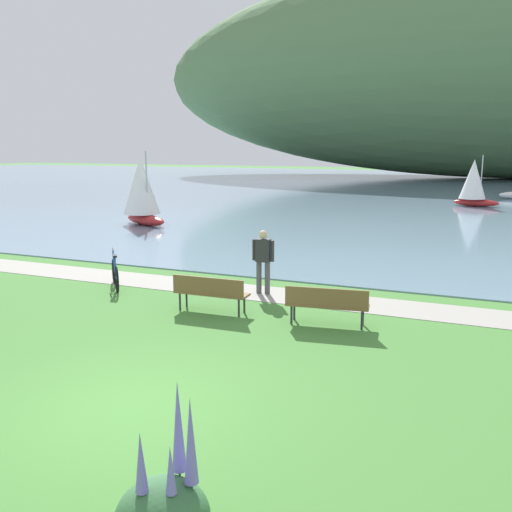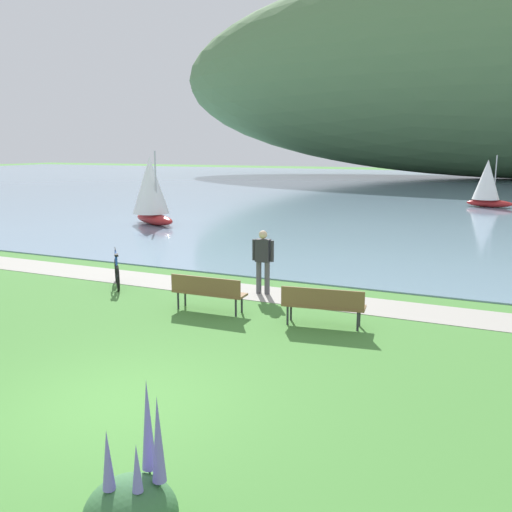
% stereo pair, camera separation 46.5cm
% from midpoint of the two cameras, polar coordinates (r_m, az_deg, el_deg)
% --- Properties ---
extents(ground_plane, '(200.00, 200.00, 0.00)m').
position_cam_midpoint_polar(ground_plane, '(8.90, -14.38, -14.82)').
color(ground_plane, '#478438').
extents(bay_water, '(180.00, 80.00, 0.04)m').
position_cam_midpoint_polar(bay_water, '(55.08, 17.57, 6.67)').
color(bay_water, '#7A99B2').
rests_on(bay_water, ground).
extents(shoreline_path, '(60.00, 1.50, 0.01)m').
position_cam_midpoint_polar(shoreline_path, '(14.59, 1.99, -4.10)').
color(shoreline_path, '#A39E93').
rests_on(shoreline_path, ground).
extents(park_bench_near_camera, '(1.85, 0.73, 0.88)m').
position_cam_midpoint_polar(park_bench_near_camera, '(12.14, 6.23, -4.80)').
color(park_bench_near_camera, brown).
rests_on(park_bench_near_camera, ground).
extents(park_bench_further_along, '(1.81, 0.53, 0.88)m').
position_cam_midpoint_polar(park_bench_further_along, '(13.10, -5.75, -3.59)').
color(park_bench_further_along, brown).
rests_on(park_bench_further_along, ground).
extents(bicycle_leaning_near_bench, '(1.21, 1.37, 1.01)m').
position_cam_midpoint_polar(bicycle_leaning_near_bench, '(15.84, -15.11, -1.80)').
color(bicycle_leaning_near_bench, black).
rests_on(bicycle_leaning_near_bench, ground).
extents(person_at_shoreline, '(0.61, 0.23, 1.71)m').
position_cam_midpoint_polar(person_at_shoreline, '(14.55, -0.17, -0.21)').
color(person_at_shoreline, '#4C4C51').
rests_on(person_at_shoreline, ground).
extents(echium_bush_beside_closest, '(0.92, 0.92, 1.64)m').
position_cam_midpoint_polar(echium_bush_beside_closest, '(5.94, -11.92, -24.37)').
color(echium_bush_beside_closest, '#386B3D').
rests_on(echium_bush_beside_closest, ground).
extents(sailboat_mid_bay, '(3.17, 2.44, 3.63)m').
position_cam_midpoint_polar(sailboat_mid_bay, '(28.16, -12.16, 6.65)').
color(sailboat_mid_bay, '#B22323').
rests_on(sailboat_mid_bay, bay_water).
extents(sailboat_toward_hillside, '(2.88, 1.84, 3.30)m').
position_cam_midpoint_polar(sailboat_toward_hillside, '(38.73, 21.18, 7.09)').
color(sailboat_toward_hillside, '#B22323').
rests_on(sailboat_toward_hillside, bay_water).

